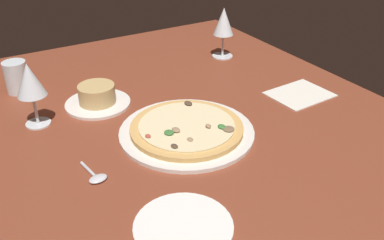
% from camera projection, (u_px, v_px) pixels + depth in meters
% --- Properties ---
extents(dining_table, '(1.50, 1.10, 0.04)m').
position_uv_depth(dining_table, '(197.00, 134.00, 1.10)').
color(dining_table, brown).
rests_on(dining_table, ground).
extents(pizza_main, '(0.33, 0.33, 0.03)m').
position_uv_depth(pizza_main, '(187.00, 130.00, 1.05)').
color(pizza_main, silver).
rests_on(pizza_main, dining_table).
extents(ramekin_on_saucer, '(0.18, 0.18, 0.06)m').
position_uv_depth(ramekin_on_saucer, '(97.00, 97.00, 1.18)').
color(ramekin_on_saucer, silver).
rests_on(ramekin_on_saucer, dining_table).
extents(wine_glass_far, '(0.07, 0.07, 0.17)m').
position_uv_depth(wine_glass_far, '(30.00, 82.00, 1.04)').
color(wine_glass_far, silver).
rests_on(wine_glass_far, dining_table).
extents(wine_glass_near, '(0.07, 0.07, 0.17)m').
position_uv_depth(wine_glass_near, '(224.00, 23.00, 1.45)').
color(wine_glass_near, silver).
rests_on(wine_glass_near, dining_table).
extents(water_glass, '(0.07, 0.07, 0.09)m').
position_uv_depth(water_glass, '(17.00, 79.00, 1.25)').
color(water_glass, silver).
rests_on(water_glass, dining_table).
extents(side_plate, '(0.18, 0.18, 0.01)m').
position_uv_depth(side_plate, '(183.00, 227.00, 0.77)').
color(side_plate, white).
rests_on(side_plate, dining_table).
extents(paper_menu, '(0.15, 0.18, 0.00)m').
position_uv_depth(paper_menu, '(300.00, 94.00, 1.25)').
color(paper_menu, silver).
rests_on(paper_menu, dining_table).
extents(spoon, '(0.09, 0.04, 0.01)m').
position_uv_depth(spoon, '(96.00, 177.00, 0.90)').
color(spoon, silver).
rests_on(spoon, dining_table).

